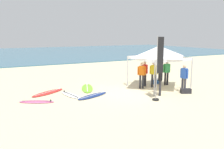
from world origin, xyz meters
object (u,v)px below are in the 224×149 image
at_px(surfboard_pink, 37,102).
at_px(person_red, 145,72).
at_px(person_black, 160,79).
at_px(gear_bag_near_tent, 186,91).
at_px(banner_flag, 158,71).
at_px(person_yellow, 154,73).
at_px(surfboard_white, 71,95).
at_px(surfboard_navy, 93,96).
at_px(person_blue, 184,76).
at_px(person_orange, 142,73).
at_px(canopy_tent, 159,51).
at_px(surfboard_lime, 87,88).
at_px(surfboard_red, 48,93).
at_px(cooler_box, 155,81).
at_px(person_green, 167,71).

height_order(surfboard_pink, person_red, person_red).
xyz_separation_m(person_black, gear_bag_near_tent, (1.68, -0.35, -0.85)).
xyz_separation_m(person_red, banner_flag, (-1.45, -3.16, 0.59)).
height_order(person_yellow, gear_bag_near_tent, person_yellow).
bearing_deg(surfboard_white, person_yellow, -5.61).
bearing_deg(surfboard_navy, person_blue, -18.98).
xyz_separation_m(person_orange, gear_bag_near_tent, (1.58, -2.30, -0.85)).
bearing_deg(canopy_tent, person_black, -125.87).
height_order(canopy_tent, surfboard_lime, canopy_tent).
height_order(surfboard_pink, surfboard_red, same).
height_order(person_red, banner_flag, banner_flag).
xyz_separation_m(surfboard_pink, gear_bag_near_tent, (8.21, -2.26, 0.10)).
bearing_deg(person_orange, surfboard_pink, -179.62).
bearing_deg(person_yellow, cooler_box, 45.26).
distance_m(person_red, banner_flag, 3.53).
height_order(surfboard_red, person_blue, person_blue).
relative_size(person_green, gear_bag_near_tent, 2.85).
height_order(surfboard_white, surfboard_red, same).
bearing_deg(surfboard_white, person_red, 0.49).
bearing_deg(person_red, banner_flag, -114.57).
bearing_deg(surfboard_pink, person_black, -16.29).
height_order(person_black, banner_flag, banner_flag).
xyz_separation_m(surfboard_navy, person_blue, (5.18, -1.78, 0.95)).
bearing_deg(surfboard_white, cooler_box, 2.30).
bearing_deg(surfboard_lime, person_green, -16.63).
height_order(canopy_tent, person_red, canopy_tent).
height_order(surfboard_white, person_yellow, person_yellow).
distance_m(surfboard_red, person_red, 6.40).
relative_size(canopy_tent, surfboard_red, 1.25).
bearing_deg(surfboard_lime, gear_bag_near_tent, -39.98).
height_order(person_red, cooler_box, person_red).
xyz_separation_m(surfboard_pink, cooler_box, (8.31, 0.75, 0.16)).
bearing_deg(surfboard_pink, surfboard_red, 59.46).
relative_size(canopy_tent, surfboard_lime, 1.13).
relative_size(surfboard_white, person_blue, 1.20).
height_order(surfboard_pink, surfboard_navy, same).
bearing_deg(person_blue, surfboard_navy, 161.02).
xyz_separation_m(surfboard_navy, gear_bag_near_tent, (5.16, -1.99, 0.10)).
bearing_deg(cooler_box, person_red, -169.16).
xyz_separation_m(surfboard_white, person_blue, (6.23, -2.55, 0.95)).
bearing_deg(person_red, surfboard_red, 169.63).
relative_size(person_blue, banner_flag, 0.50).
xyz_separation_m(person_green, person_orange, (-2.13, -0.07, 0.00)).
distance_m(surfboard_lime, person_green, 5.56).
xyz_separation_m(person_green, cooler_box, (-0.44, 0.64, -0.79)).
distance_m(surfboard_red, person_green, 7.98).
height_order(surfboard_pink, person_blue, person_blue).
height_order(surfboard_lime, person_orange, person_orange).
xyz_separation_m(surfboard_pink, surfboard_red, (0.99, 1.69, -0.00)).
distance_m(canopy_tent, surfboard_lime, 5.18).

